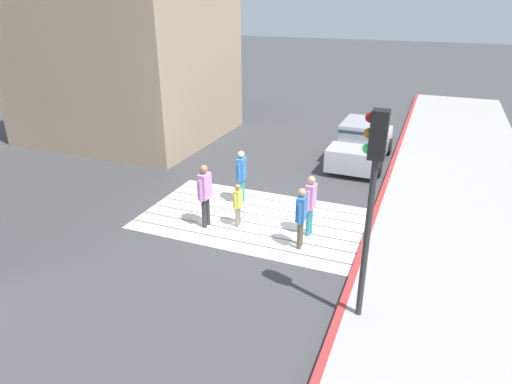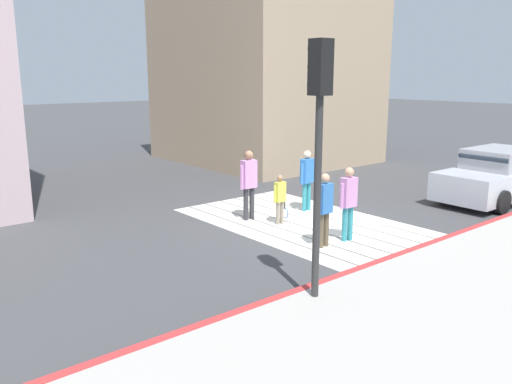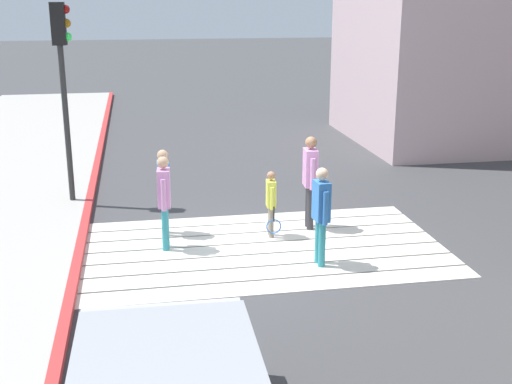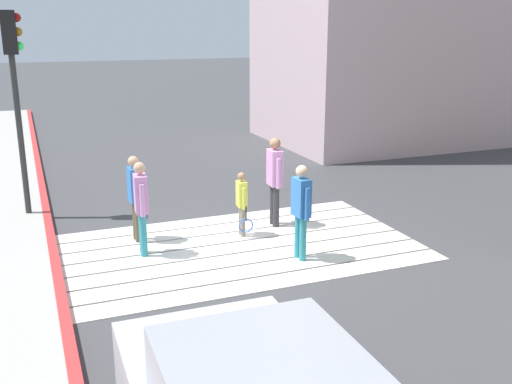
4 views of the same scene
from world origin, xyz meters
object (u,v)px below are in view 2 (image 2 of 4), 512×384
at_px(traffic_light_corner, 318,119).
at_px(pedestrian_teen_behind, 307,176).
at_px(pedestrian_adult_trailing, 249,180).
at_px(pedestrian_adult_lead, 348,199).
at_px(pedestrian_child_with_racket, 280,197).
at_px(car_parked_near_curb, 497,177).
at_px(pedestrian_adult_side, 324,205).

bearing_deg(traffic_light_corner, pedestrian_teen_behind, -43.89).
bearing_deg(pedestrian_adult_trailing, pedestrian_adult_lead, -167.65).
height_order(pedestrian_adult_trailing, pedestrian_child_with_racket, pedestrian_adult_trailing).
relative_size(car_parked_near_curb, pedestrian_adult_side, 2.62).
distance_m(car_parked_near_curb, pedestrian_teen_behind, 5.90).
height_order(car_parked_near_curb, pedestrian_adult_side, pedestrian_adult_side).
distance_m(pedestrian_adult_side, pedestrian_child_with_racket, 2.02).
distance_m(pedestrian_adult_trailing, pedestrian_adult_side, 2.78).
relative_size(traffic_light_corner, pedestrian_adult_side, 2.57).
height_order(pedestrian_adult_lead, pedestrian_adult_side, pedestrian_adult_lead).
relative_size(car_parked_near_curb, pedestrian_adult_trailing, 2.37).
bearing_deg(pedestrian_adult_trailing, pedestrian_child_with_racket, -157.64).
relative_size(pedestrian_adult_side, pedestrian_teen_behind, 0.98).
relative_size(traffic_light_corner, pedestrian_teen_behind, 2.51).
distance_m(pedestrian_adult_side, pedestrian_teen_behind, 3.16).
distance_m(pedestrian_teen_behind, pedestrian_child_with_racket, 1.60).
xyz_separation_m(car_parked_near_curb, pedestrian_child_with_racket, (2.23, 6.68, -0.02)).
bearing_deg(car_parked_near_curb, pedestrian_adult_lead, 87.66).
xyz_separation_m(car_parked_near_curb, pedestrian_teen_behind, (2.77, 5.20, 0.25)).
relative_size(pedestrian_teen_behind, pedestrian_child_with_racket, 1.33).
bearing_deg(pedestrian_adult_trailing, car_parked_near_curb, -113.57).
height_order(car_parked_near_curb, pedestrian_child_with_racket, car_parked_near_curb).
bearing_deg(pedestrian_adult_lead, pedestrian_adult_side, 87.83).
relative_size(pedestrian_adult_lead, pedestrian_adult_trailing, 0.93).
height_order(pedestrian_adult_lead, pedestrian_teen_behind, pedestrian_adult_lead).
relative_size(traffic_light_corner, pedestrian_adult_trailing, 2.33).
height_order(car_parked_near_curb, pedestrian_teen_behind, pedestrian_teen_behind).
bearing_deg(pedestrian_adult_lead, traffic_light_corner, 121.71).
bearing_deg(pedestrian_adult_side, pedestrian_adult_lead, -92.17).
xyz_separation_m(car_parked_near_curb, pedestrian_adult_lead, (0.26, 6.41, 0.26)).
xyz_separation_m(traffic_light_corner, pedestrian_adult_trailing, (4.64, -2.37, -1.98)).
distance_m(traffic_light_corner, pedestrian_teen_behind, 6.37).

